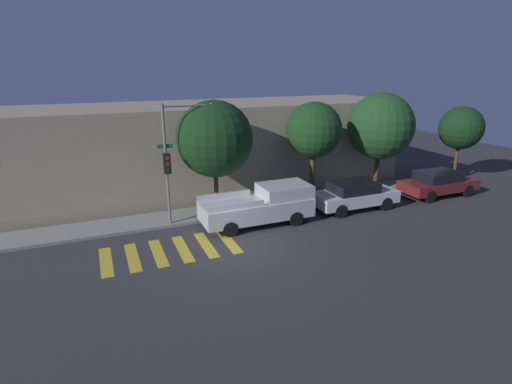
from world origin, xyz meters
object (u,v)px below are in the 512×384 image
at_px(sedan_near_corner, 354,195).
at_px(traffic_light_pole, 177,149).
at_px(pickup_truck, 262,205).
at_px(tree_far_end, 381,126).
at_px(tree_near_corner, 215,139).
at_px(tree_behind_truck, 461,128).
at_px(tree_midblock, 314,130).
at_px(sedan_middle, 438,183).

bearing_deg(sedan_near_corner, traffic_light_pole, 171.77).
height_order(pickup_truck, tree_far_end, tree_far_end).
xyz_separation_m(tree_near_corner, tree_behind_truck, (15.99, -0.00, -0.42)).
xyz_separation_m(tree_near_corner, tree_midblock, (5.41, -0.00, 0.09)).
relative_size(traffic_light_pole, tree_far_end, 0.98).
bearing_deg(pickup_truck, tree_far_end, 12.91).
bearing_deg(sedan_near_corner, sedan_middle, -0.00).
xyz_separation_m(pickup_truck, tree_midblock, (3.72, 1.84, 3.02)).
bearing_deg(tree_near_corner, tree_far_end, -0.00).
relative_size(tree_midblock, tree_behind_truck, 1.13).
bearing_deg(traffic_light_pole, pickup_truck, -19.45).
distance_m(pickup_truck, sedan_near_corner, 5.20).
height_order(pickup_truck, tree_behind_truck, tree_behind_truck).
distance_m(traffic_light_pole, pickup_truck, 4.68).
bearing_deg(tree_behind_truck, tree_midblock, 180.00).
bearing_deg(pickup_truck, sedan_middle, 0.00).
bearing_deg(pickup_truck, traffic_light_pole, 160.55).
distance_m(tree_midblock, tree_behind_truck, 10.59).
distance_m(tree_far_end, tree_behind_truck, 6.28).
height_order(sedan_middle, tree_far_end, tree_far_end).
bearing_deg(tree_behind_truck, tree_far_end, 180.00).
relative_size(traffic_light_pole, tree_near_corner, 0.99).
relative_size(traffic_light_pole, sedan_middle, 1.25).
distance_m(pickup_truck, tree_near_corner, 3.85).
bearing_deg(tree_far_end, sedan_near_corner, -146.99).
height_order(tree_near_corner, tree_midblock, tree_near_corner).
bearing_deg(traffic_light_pole, tree_behind_truck, 1.82).
bearing_deg(tree_midblock, tree_far_end, -0.00).
xyz_separation_m(sedan_middle, tree_behind_truck, (3.31, 1.84, 2.67)).
xyz_separation_m(sedan_near_corner, tree_behind_truck, (9.10, 1.84, 2.66)).
relative_size(pickup_truck, sedan_middle, 1.16).
bearing_deg(pickup_truck, sedan_near_corner, 0.00).
bearing_deg(tree_far_end, tree_midblock, 180.00).
xyz_separation_m(traffic_light_pole, sedan_near_corner, (8.80, -1.27, -2.85)).
distance_m(traffic_light_pole, tree_far_end, 11.65).
bearing_deg(traffic_light_pole, tree_midblock, 4.43).
xyz_separation_m(sedan_near_corner, tree_far_end, (2.83, 1.84, 3.12)).
bearing_deg(tree_midblock, tree_behind_truck, -0.00).
height_order(sedan_near_corner, tree_far_end, tree_far_end).
height_order(tree_midblock, tree_far_end, tree_far_end).
bearing_deg(tree_near_corner, sedan_near_corner, -14.97).
height_order(traffic_light_pole, sedan_near_corner, traffic_light_pole).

